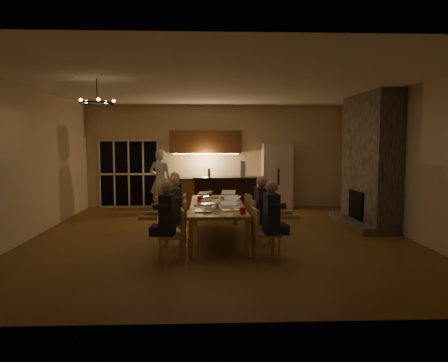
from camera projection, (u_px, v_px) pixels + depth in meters
floor at (220, 237)px, 9.39m from camera, size 9.00×9.00×0.00m
back_wall at (215, 156)px, 13.75m from camera, size 8.00×0.04×3.20m
left_wall at (27, 163)px, 9.09m from camera, size 0.04×9.00×3.20m
right_wall at (405, 162)px, 9.42m from camera, size 0.04×9.00×3.20m
ceiling at (220, 85)px, 9.11m from camera, size 8.00×9.00×0.04m
french_doors at (129, 174)px, 13.64m from camera, size 1.86×0.08×2.10m
fireplace at (370, 160)px, 10.60m from camera, size 0.58×2.50×3.20m
kitchenette at (206, 170)px, 13.46m from camera, size 2.24×0.68×2.40m
refrigerator at (277, 176)px, 13.51m from camera, size 0.90×0.68×2.00m
dining_table at (217, 222)px, 9.11m from camera, size 1.10×3.20×0.75m
bar_island at (226, 196)px, 12.15m from camera, size 1.83×0.77×1.08m
chair_left_near at (171, 235)px, 7.46m from camera, size 0.49×0.49×0.89m
chair_left_mid at (175, 223)px, 8.56m from camera, size 0.45×0.45×0.89m
chair_left_far at (176, 215)px, 9.59m from camera, size 0.46×0.46×0.89m
chair_right_near at (266, 234)px, 7.60m from camera, size 0.50×0.50×0.89m
chair_right_mid at (263, 223)px, 8.64m from camera, size 0.48×0.48×0.89m
chair_right_far at (257, 214)px, 9.67m from camera, size 0.53×0.53×0.89m
person_left_near at (167, 221)px, 7.45m from camera, size 0.66×0.66×1.38m
person_right_near at (271, 220)px, 7.56m from camera, size 0.64×0.64×1.38m
person_left_mid at (174, 211)px, 8.52m from camera, size 0.68×0.68×1.38m
person_right_mid at (262, 211)px, 8.59m from camera, size 0.66×0.66×1.38m
person_left_far at (175, 203)px, 9.69m from camera, size 0.70×0.70×1.38m
standing_person at (161, 181)px, 12.69m from camera, size 0.76×0.59×1.84m
chandelier at (97, 103)px, 8.00m from camera, size 0.63×0.63×0.03m
laptop_a at (204, 206)px, 8.08m from camera, size 0.35×0.31×0.23m
laptop_b at (230, 204)px, 8.23m from camera, size 0.37×0.34×0.23m
laptop_c at (207, 199)px, 9.09m from camera, size 0.41×0.39×0.23m
laptop_d at (230, 199)px, 9.05m from camera, size 0.42×0.41×0.23m
laptop_e at (204, 193)px, 10.21m from camera, size 0.39×0.36×0.23m
laptop_f at (228, 193)px, 10.09m from camera, size 0.36×0.33×0.23m
mug_front at (217, 204)px, 8.69m from camera, size 0.08×0.08×0.10m
mug_mid at (223, 198)px, 9.61m from camera, size 0.09×0.09×0.10m
mug_back at (202, 197)px, 9.84m from camera, size 0.07×0.07×0.10m
redcup_near at (243, 211)px, 7.82m from camera, size 0.10×0.10×0.12m
redcup_mid at (200, 199)px, 9.48m from camera, size 0.09×0.09×0.12m
can_silver at (217, 206)px, 8.39m from camera, size 0.06×0.06×0.12m
can_cola at (210, 193)px, 10.51m from camera, size 0.07×0.07×0.12m
plate_near at (236, 208)px, 8.53m from camera, size 0.26×0.26×0.02m
plate_left at (202, 210)px, 8.23m from camera, size 0.22×0.22×0.02m
plate_far at (234, 199)px, 9.91m from camera, size 0.25×0.25×0.02m
notepad at (229, 216)px, 7.57m from camera, size 0.19×0.24×0.01m
bar_bottle at (209, 173)px, 12.07m from camera, size 0.07×0.07×0.24m
bar_blender at (243, 169)px, 12.04m from camera, size 0.15×0.15×0.45m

